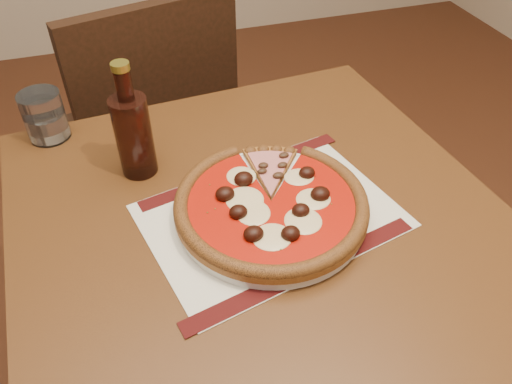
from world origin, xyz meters
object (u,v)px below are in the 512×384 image
Objects in this scene: chair_far at (151,128)px; plate at (271,211)px; water_glass at (44,116)px; bottle at (133,132)px; pizza at (271,203)px; table at (259,253)px.

plate is (0.13, -0.66, 0.24)m from chair_far.
water_glass reaches higher than plate.
bottle is (-0.06, -0.48, 0.31)m from chair_far.
pizza is (-0.00, -0.00, 0.02)m from plate.
plate is at bearing -39.49° from table.
pizza is 0.49m from water_glass.
chair_far is 0.72m from plate.
water_glass is at bearing 134.88° from plate.
plate is (0.02, -0.01, 0.11)m from table.
bottle is at bearing 135.02° from table.
pizza is (0.02, -0.01, 0.13)m from table.
bottle is at bearing 67.54° from chair_far.
pizza is 1.47× the size of bottle.
chair_far is at bearing 101.11° from plate.
chair_far is 2.94× the size of plate.
chair_far reaches higher than table.
plate is at bearing 74.75° from pizza.
water_glass is at bearing 134.23° from bottle.
bottle reaches higher than pizza.
bottle is at bearing 135.32° from pizza.
water_glass is 0.45× the size of bottle.
table is at bearing 140.51° from plate.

